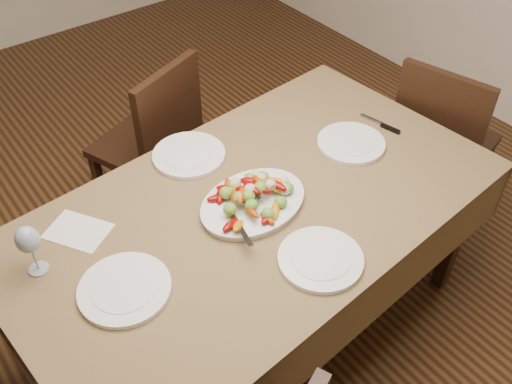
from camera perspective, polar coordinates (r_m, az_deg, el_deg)
The scene contains 14 objects.
floor at distance 2.72m, azimuth -7.32°, elevation -12.19°, with size 6.00×6.00×0.00m, color #3C2412.
dining_table at distance 2.37m, azimuth 0.00°, elevation -7.88°, with size 1.84×1.04×0.76m, color brown.
chair_far at distance 2.87m, azimuth -11.11°, elevation 4.69°, with size 0.42×0.42×0.95m, color black, non-canonical shape.
chair_right at distance 2.98m, azimuth 18.34°, elevation 4.75°, with size 0.42×0.42×0.95m, color black, non-canonical shape.
serving_platter at distance 2.07m, azimuth -0.30°, elevation -1.21°, with size 0.41×0.30×0.02m, color white.
roasted_vegetables at distance 2.03m, azimuth -0.31°, elevation -0.05°, with size 0.33×0.23×0.09m, color #750505, non-canonical shape.
serving_spoon at distance 1.99m, azimuth -0.98°, elevation -1.86°, with size 0.28×0.06×0.03m, color #9EA0A8, non-canonical shape.
plate_left at distance 1.86m, azimuth -12.99°, elevation -9.45°, with size 0.29×0.29×0.02m, color white.
plate_right at distance 2.38m, azimuth 9.48°, elevation 4.82°, with size 0.28×0.28×0.02m, color white.
plate_far at distance 2.30m, azimuth -6.72°, elevation 3.68°, with size 0.29×0.29×0.02m, color white.
plate_near at distance 1.91m, azimuth 6.47°, elevation -6.70°, with size 0.29×0.29×0.02m, color white.
wine_glass at distance 1.93m, azimuth -21.59°, elevation -5.28°, with size 0.08×0.08×0.20m, color #8C99A5, non-canonical shape.
menu_card at distance 2.08m, azimuth -17.36°, elevation -3.75°, with size 0.15×0.21×0.00m, color silver.
table_knife at distance 2.52m, azimuth 12.46°, elevation 6.59°, with size 0.02×0.20×0.01m, color #9EA0A8, non-canonical shape.
Camera 1 is at (-0.67, -1.44, 2.20)m, focal length 40.00 mm.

